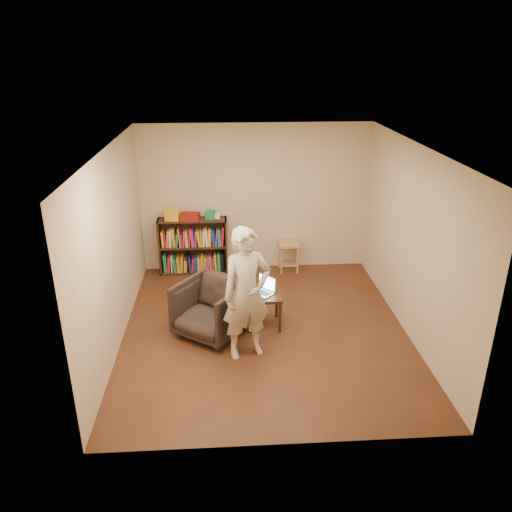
{
  "coord_description": "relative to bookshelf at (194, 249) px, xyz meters",
  "views": [
    {
      "loc": [
        -0.53,
        -6.18,
        3.75
      ],
      "look_at": [
        -0.11,
        0.35,
        1.0
      ],
      "focal_mm": 35.0,
      "sensor_mm": 36.0,
      "label": 1
    }
  ],
  "objects": [
    {
      "name": "ceiling",
      "position": [
        1.11,
        -2.09,
        2.16
      ],
      "size": [
        4.5,
        4.5,
        0.0
      ],
      "primitive_type": "plane",
      "color": "white",
      "rests_on": "wall_back"
    },
    {
      "name": "person",
      "position": [
        0.82,
        -2.67,
        0.44
      ],
      "size": [
        0.74,
        0.61,
        1.76
      ],
      "primitive_type": "imported",
      "rotation": [
        0.0,
        0.0,
        0.33
      ],
      "color": "beige",
      "rests_on": "floor"
    },
    {
      "name": "stool",
      "position": [
        1.7,
        -0.06,
        -0.01
      ],
      "size": [
        0.37,
        0.37,
        0.53
      ],
      "color": "tan",
      "rests_on": "floor"
    },
    {
      "name": "floor",
      "position": [
        1.11,
        -2.09,
        -0.44
      ],
      "size": [
        4.5,
        4.5,
        0.0
      ],
      "primitive_type": "plane",
      "color": "#402614",
      "rests_on": "ground"
    },
    {
      "name": "armchair",
      "position": [
        0.35,
        -2.15,
        -0.05
      ],
      "size": [
        1.19,
        1.19,
        0.79
      ],
      "primitive_type": "imported",
      "rotation": [
        0.0,
        0.0,
        -0.62
      ],
      "color": "#322721",
      "rests_on": "floor"
    },
    {
      "name": "wall_left",
      "position": [
        -0.89,
        -2.09,
        0.86
      ],
      "size": [
        0.0,
        4.5,
        4.5
      ],
      "primitive_type": "plane",
      "rotation": [
        1.57,
        0.0,
        1.57
      ],
      "color": "beige",
      "rests_on": "floor"
    },
    {
      "name": "side_table",
      "position": [
        1.1,
        -1.95,
        -0.02
      ],
      "size": [
        0.49,
        0.49,
        0.5
      ],
      "color": "black",
      "rests_on": "floor"
    },
    {
      "name": "box_green",
      "position": [
        0.32,
        -0.03,
        0.64
      ],
      "size": [
        0.18,
        0.18,
        0.15
      ],
      "primitive_type": "cube",
      "rotation": [
        0.0,
        0.0,
        -0.23
      ],
      "color": "#22804E",
      "rests_on": "bookshelf"
    },
    {
      "name": "wall_back",
      "position": [
        1.11,
        0.16,
        0.86
      ],
      "size": [
        4.0,
        0.0,
        4.0
      ],
      "primitive_type": "plane",
      "rotation": [
        1.57,
        0.0,
        0.0
      ],
      "color": "beige",
      "rests_on": "floor"
    },
    {
      "name": "laptop",
      "position": [
        1.1,
        -1.9,
        0.12
      ],
      "size": [
        0.39,
        0.39,
        0.24
      ],
      "rotation": [
        0.0,
        0.0,
        -0.79
      ],
      "color": "silver",
      "rests_on": "side_table"
    },
    {
      "name": "red_cloth",
      "position": [
        -0.03,
        -0.04,
        0.61
      ],
      "size": [
        0.35,
        0.27,
        0.11
      ],
      "primitive_type": "cube",
      "rotation": [
        0.0,
        0.0,
        -0.11
      ],
      "color": "maroon",
      "rests_on": "bookshelf"
    },
    {
      "name": "wall_right",
      "position": [
        3.11,
        -2.09,
        0.86
      ],
      "size": [
        0.0,
        4.5,
        4.5
      ],
      "primitive_type": "plane",
      "rotation": [
        1.57,
        0.0,
        -1.57
      ],
      "color": "beige",
      "rests_on": "floor"
    },
    {
      "name": "bookshelf",
      "position": [
        0.0,
        0.0,
        0.0
      ],
      "size": [
        1.2,
        0.3,
        1.0
      ],
      "color": "black",
      "rests_on": "floor"
    },
    {
      "name": "box_yellow",
      "position": [
        -0.33,
        -0.04,
        0.66
      ],
      "size": [
        0.26,
        0.2,
        0.2
      ],
      "primitive_type": "cube",
      "rotation": [
        0.0,
        0.0,
        -0.13
      ],
      "color": "yellow",
      "rests_on": "bookshelf"
    },
    {
      "name": "box_white",
      "position": [
        0.43,
        0.02,
        0.6
      ],
      "size": [
        0.11,
        0.11,
        0.09
      ],
      "primitive_type": "cube",
      "rotation": [
        0.0,
        0.0,
        0.01
      ],
      "color": "silver",
      "rests_on": "bookshelf"
    }
  ]
}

